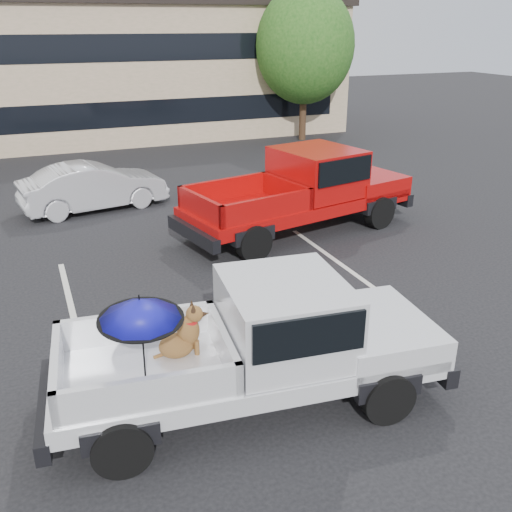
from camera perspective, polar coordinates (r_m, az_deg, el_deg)
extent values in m
plane|color=black|center=(10.47, -0.17, -7.38)|extent=(90.00, 90.00, 0.00)
cube|color=silver|center=(11.65, -17.91, -5.28)|extent=(0.12, 5.00, 0.01)
cube|color=silver|center=(13.30, 8.58, -0.88)|extent=(0.12, 5.00, 0.01)
cube|color=tan|center=(30.00, -12.47, 17.66)|extent=(20.00, 8.00, 6.00)
cube|color=black|center=(29.93, -13.00, 23.57)|extent=(20.40, 8.40, 0.40)
cube|color=black|center=(26.27, -10.53, 13.91)|extent=(18.00, 0.08, 1.10)
cube|color=black|center=(26.03, -10.96, 19.79)|extent=(18.00, 0.08, 1.10)
cylinder|color=#332114|center=(27.67, 4.71, 14.32)|extent=(0.32, 0.32, 2.73)
ellipsoid|color=#1B4D16|center=(27.42, 4.91, 20.23)|extent=(4.46, 4.46, 5.13)
cylinder|color=#332114|center=(33.97, -6.35, 15.86)|extent=(0.32, 0.32, 2.86)
ellipsoid|color=#1B4D16|center=(33.77, -6.58, 20.90)|extent=(4.68, 4.68, 5.38)
cylinder|color=black|center=(7.52, -13.26, -18.14)|extent=(0.79, 0.36, 0.76)
cylinder|color=black|center=(9.01, -14.09, -10.68)|extent=(0.79, 0.36, 0.76)
cylinder|color=black|center=(8.33, 12.96, -13.59)|extent=(0.79, 0.36, 0.76)
cylinder|color=black|center=(9.70, 7.77, -7.62)|extent=(0.79, 0.36, 0.76)
cube|color=white|center=(8.29, -0.86, -10.71)|extent=(5.56, 2.48, 0.28)
cube|color=white|center=(8.84, 11.83, -7.36)|extent=(1.69, 2.07, 0.46)
cube|color=black|center=(9.38, 15.76, -8.61)|extent=(0.41, 1.97, 0.30)
cube|color=black|center=(8.23, -20.23, -13.99)|extent=(0.39, 1.97, 0.28)
cube|color=white|center=(8.08, 2.89, -6.05)|extent=(1.84, 2.00, 1.05)
cube|color=black|center=(7.99, 2.92, -4.79)|extent=(1.70, 2.09, 0.55)
cube|color=black|center=(8.06, -11.06, -11.73)|extent=(2.48, 2.07, 0.10)
cube|color=white|center=(8.65, -11.82, -6.93)|extent=(2.30, 0.34, 0.50)
cube|color=white|center=(7.17, -10.49, -13.54)|extent=(2.30, 0.34, 0.50)
cube|color=white|center=(7.92, -19.28, -10.76)|extent=(0.29, 1.84, 0.50)
cube|color=white|center=(8.03, -3.31, -8.92)|extent=(0.29, 1.84, 0.50)
ellipsoid|color=brown|center=(8.24, -7.95, -8.86)|extent=(0.55, 0.47, 0.34)
cylinder|color=brown|center=(8.23, -5.93, -9.17)|extent=(0.07, 0.07, 0.25)
cylinder|color=brown|center=(8.37, -6.15, -8.58)|extent=(0.07, 0.07, 0.25)
ellipsoid|color=brown|center=(8.16, -6.77, -7.43)|extent=(0.35, 0.32, 0.46)
cylinder|color=red|center=(8.09, -6.67, -6.50)|extent=(0.22, 0.22, 0.04)
sphere|color=brown|center=(8.05, -6.18, -5.78)|extent=(0.24, 0.24, 0.24)
cone|color=black|center=(8.08, -5.21, -5.79)|extent=(0.18, 0.13, 0.12)
cone|color=black|center=(7.93, -6.29, -5.19)|extent=(0.08, 0.08, 0.13)
cone|color=black|center=(8.04, -6.45, -4.79)|extent=(0.08, 0.08, 0.13)
cylinder|color=brown|center=(8.28, -9.23, -9.65)|extent=(0.30, 0.05, 0.10)
cylinder|color=black|center=(7.59, -11.21, -8.94)|extent=(0.02, 0.10, 1.05)
cone|color=#1312A4|center=(7.32, -11.52, -5.28)|extent=(1.10, 1.12, 0.36)
cylinder|color=black|center=(7.25, -11.62, -4.16)|extent=(0.02, 0.02, 0.10)
cylinder|color=black|center=(7.38, -11.45, -6.18)|extent=(1.10, 1.10, 0.09)
cylinder|color=black|center=(13.25, -0.24, 1.30)|extent=(0.91, 0.49, 0.87)
cylinder|color=black|center=(14.93, -4.77, 3.68)|extent=(0.91, 0.49, 0.87)
cylinder|color=black|center=(15.79, 12.23, 4.29)|extent=(0.91, 0.49, 0.87)
cylinder|color=black|center=(17.22, 7.22, 6.13)|extent=(0.91, 0.49, 0.87)
cube|color=#A90909|center=(15.12, 4.17, 5.27)|extent=(6.46, 3.41, 0.32)
cube|color=#A90909|center=(16.52, 10.47, 7.29)|extent=(2.13, 2.50, 0.52)
cube|color=black|center=(17.23, 12.42, 6.27)|extent=(0.69, 2.23, 0.34)
cube|color=black|center=(13.55, -6.34, 2.27)|extent=(0.66, 2.23, 0.32)
cube|color=#A90909|center=(15.30, 6.11, 8.41)|extent=(2.27, 2.44, 1.20)
cube|color=black|center=(15.25, 6.15, 9.25)|extent=(2.13, 2.52, 0.63)
cube|color=black|center=(14.18, -1.10, 4.44)|extent=(3.00, 2.59, 0.11)
cube|color=#A90909|center=(14.88, -3.22, 6.65)|extent=(2.59, 0.65, 0.57)
cube|color=#A90909|center=(13.29, 1.25, 4.75)|extent=(2.59, 0.65, 0.57)
cube|color=#A90909|center=(13.46, -5.59, 4.88)|extent=(0.55, 2.08, 0.57)
cube|color=#A90909|center=(14.77, 2.99, 6.54)|extent=(0.55, 2.08, 0.57)
imported|color=silver|center=(17.62, -15.94, 6.70)|extent=(4.39, 2.14, 1.39)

